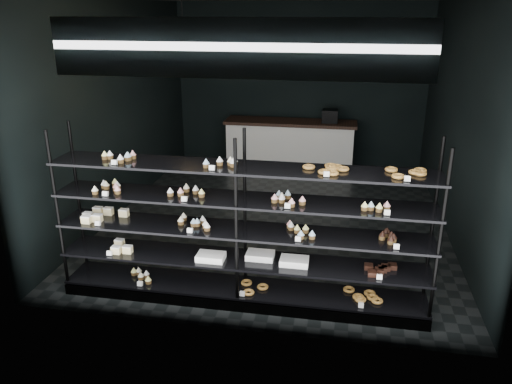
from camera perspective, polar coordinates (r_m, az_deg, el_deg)
room at (r=7.38m, az=2.70°, el=8.78°), size 5.01×6.01×3.20m
display_shelf at (r=5.41m, az=-1.91°, el=-6.52°), size 4.00×0.50×1.91m
signage at (r=4.36m, az=-2.43°, el=16.07°), size 3.30×0.05×0.50m
pendant_lamp at (r=6.30m, az=-8.19°, el=14.46°), size 0.31×0.31×0.89m
service_counter at (r=10.06m, az=3.97°, el=5.45°), size 2.58×0.65×1.23m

